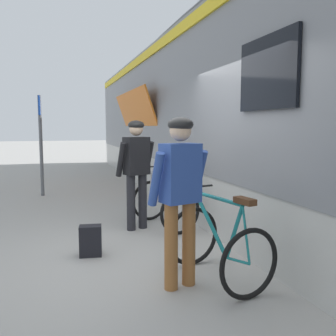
# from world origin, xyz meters

# --- Properties ---
(ground_plane) EXTENTS (80.00, 80.00, 0.00)m
(ground_plane) POSITION_xyz_m (0.00, 0.00, 0.00)
(ground_plane) COLOR #A09E99
(train_car) EXTENTS (3.31, 21.90, 3.88)m
(train_car) POSITION_xyz_m (2.71, 1.40, 1.97)
(train_car) COLOR slate
(train_car) RESTS_ON ground
(cyclist_near_in_dark) EXTENTS (0.66, 0.44, 1.76)m
(cyclist_near_in_dark) POSITION_xyz_m (0.19, 1.35, 1.05)
(cyclist_near_in_dark) COLOR #232328
(cyclist_near_in_dark) RESTS_ON ground
(cyclist_far_in_blue) EXTENTS (0.66, 0.41, 1.76)m
(cyclist_far_in_blue) POSITION_xyz_m (0.15, -0.92, 1.05)
(cyclist_far_in_blue) COLOR #935B2D
(cyclist_far_in_blue) RESTS_ON ground
(bicycle_near_silver) EXTENTS (0.92, 1.20, 0.99)m
(bicycle_near_silver) POSITION_xyz_m (0.66, 1.34, 0.40)
(bicycle_near_silver) COLOR black
(bicycle_near_silver) RESTS_ON ground
(bicycle_far_teal) EXTENTS (0.91, 1.19, 0.99)m
(bicycle_far_teal) POSITION_xyz_m (0.60, -0.90, 0.40)
(bicycle_far_teal) COLOR black
(bicycle_far_teal) RESTS_ON ground
(backpack_on_platform) EXTENTS (0.30, 0.22, 0.40)m
(backpack_on_platform) POSITION_xyz_m (-0.65, 0.29, 0.20)
(backpack_on_platform) COLOR black
(backpack_on_platform) RESTS_ON ground
(platform_sign_post) EXTENTS (0.08, 0.70, 2.40)m
(platform_sign_post) POSITION_xyz_m (-1.35, 4.90, 1.62)
(platform_sign_post) COLOR #595B60
(platform_sign_post) RESTS_ON ground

